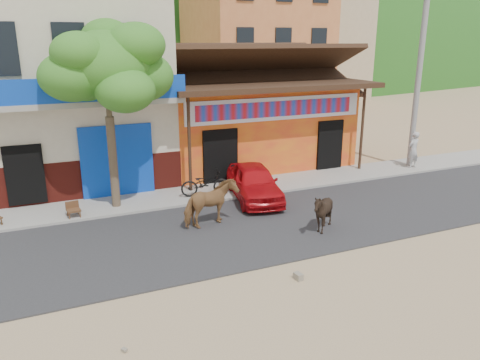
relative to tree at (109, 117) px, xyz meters
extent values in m
plane|color=#9E825B|center=(4.60, -5.80, -3.12)|extent=(120.00, 120.00, 0.00)
cube|color=#28282B|center=(4.60, -3.30, -3.10)|extent=(60.00, 5.00, 0.04)
cube|color=gray|center=(4.60, 0.20, -3.06)|extent=(60.00, 2.00, 0.12)
cube|color=orange|center=(6.60, 4.20, -1.32)|extent=(8.00, 6.00, 3.60)
cube|color=beige|center=(-0.90, 4.20, 0.38)|extent=(7.00, 6.00, 7.00)
cube|color=#CC723F|center=(13.60, 18.20, 2.88)|extent=(9.00, 9.00, 12.00)
cube|color=tan|center=(22.60, 24.20, 1.88)|extent=(8.00, 8.00, 10.00)
cylinder|color=gray|center=(12.80, 0.20, 1.00)|extent=(0.24, 0.24, 8.00)
imported|color=olive|center=(2.38, -2.72, -2.38)|extent=(1.81, 1.19, 1.41)
imported|color=black|center=(5.24, -4.44, -2.47)|extent=(1.14, 1.02, 1.22)
imported|color=red|center=(4.63, -1.00, -2.46)|extent=(2.12, 3.87, 1.25)
imported|color=black|center=(3.10, -0.19, -2.54)|extent=(1.83, 0.89, 0.92)
imported|color=#BBBBBB|center=(12.60, -0.17, -2.21)|extent=(0.64, 0.48, 1.58)
camera|label=1|loc=(-2.06, -15.22, 2.39)|focal=35.00mm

